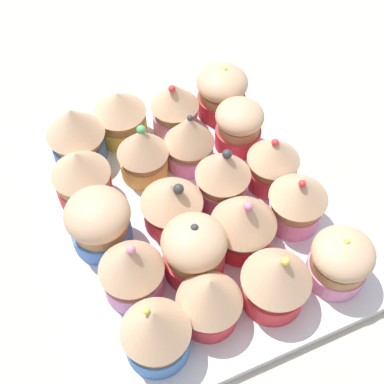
{
  "coord_description": "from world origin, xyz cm",
  "views": [
    {
      "loc": [
        12.97,
        29.87,
        48.72
      ],
      "look_at": [
        0.0,
        0.0,
        4.2
      ],
      "focal_mm": 49.6,
      "sensor_mm": 36.0,
      "label": 1
    }
  ],
  "objects_px": {
    "cupcake_18": "(209,299)",
    "cupcake_19": "(156,331)",
    "cupcake_4": "(239,125)",
    "cupcake_3": "(76,134)",
    "cupcake_8": "(272,160)",
    "cupcake_14": "(194,250)",
    "cupcake_16": "(340,260)",
    "cupcake_15": "(131,269)",
    "cupcake_17": "(276,279)",
    "cupcake_0": "(222,92)",
    "cupcake_9": "(222,175)",
    "cupcake_12": "(298,200)",
    "cupcake_5": "(189,140)",
    "cupcake_2": "(120,115)",
    "cupcake_11": "(100,225)",
    "cupcake_6": "(143,152)",
    "cupcake_7": "(81,176)",
    "cupcake_13": "(244,221)",
    "cupcake_10": "(172,203)",
    "baking_tray": "(192,211)",
    "cupcake_1": "(175,106)"
  },
  "relations": [
    {
      "from": "cupcake_3",
      "to": "cupcake_18",
      "type": "xyz_separation_m",
      "value": [
        -0.05,
        0.24,
        -0.0
      ]
    },
    {
      "from": "baking_tray",
      "to": "cupcake_4",
      "type": "distance_m",
      "value": 0.11
    },
    {
      "from": "cupcake_1",
      "to": "cupcake_19",
      "type": "height_order",
      "value": "cupcake_19"
    },
    {
      "from": "cupcake_0",
      "to": "cupcake_3",
      "type": "height_order",
      "value": "cupcake_3"
    },
    {
      "from": "cupcake_6",
      "to": "cupcake_19",
      "type": "bearing_deg",
      "value": 72.79
    },
    {
      "from": "cupcake_14",
      "to": "cupcake_9",
      "type": "bearing_deg",
      "value": -132.01
    },
    {
      "from": "cupcake_6",
      "to": "cupcake_12",
      "type": "distance_m",
      "value": 0.17
    },
    {
      "from": "cupcake_3",
      "to": "cupcake_14",
      "type": "distance_m",
      "value": 0.2
    },
    {
      "from": "cupcake_4",
      "to": "cupcake_7",
      "type": "distance_m",
      "value": 0.19
    },
    {
      "from": "cupcake_9",
      "to": "cupcake_14",
      "type": "distance_m",
      "value": 0.09
    },
    {
      "from": "cupcake_11",
      "to": "cupcake_15",
      "type": "distance_m",
      "value": 0.06
    },
    {
      "from": "baking_tray",
      "to": "cupcake_18",
      "type": "xyz_separation_m",
      "value": [
        0.04,
        0.12,
        0.04
      ]
    },
    {
      "from": "cupcake_9",
      "to": "cupcake_11",
      "type": "height_order",
      "value": "cupcake_9"
    },
    {
      "from": "cupcake_14",
      "to": "cupcake_16",
      "type": "xyz_separation_m",
      "value": [
        -0.12,
        0.06,
        -0.0
      ]
    },
    {
      "from": "cupcake_7",
      "to": "cupcake_11",
      "type": "height_order",
      "value": "cupcake_7"
    },
    {
      "from": "cupcake_8",
      "to": "cupcake_16",
      "type": "xyz_separation_m",
      "value": [
        -0.0,
        0.13,
        -0.0
      ]
    },
    {
      "from": "cupcake_13",
      "to": "cupcake_17",
      "type": "xyz_separation_m",
      "value": [
        0.0,
        0.07,
        0.0
      ]
    },
    {
      "from": "cupcake_8",
      "to": "cupcake_4",
      "type": "bearing_deg",
      "value": -81.63
    },
    {
      "from": "cupcake_9",
      "to": "cupcake_10",
      "type": "xyz_separation_m",
      "value": [
        0.06,
        0.01,
        -0.01
      ]
    },
    {
      "from": "baking_tray",
      "to": "cupcake_1",
      "type": "bearing_deg",
      "value": -103.94
    },
    {
      "from": "cupcake_3",
      "to": "cupcake_18",
      "type": "relative_size",
      "value": 1.05
    },
    {
      "from": "cupcake_11",
      "to": "cupcake_16",
      "type": "bearing_deg",
      "value": 147.13
    },
    {
      "from": "cupcake_4",
      "to": "cupcake_8",
      "type": "distance_m",
      "value": 0.06
    },
    {
      "from": "cupcake_8",
      "to": "cupcake_12",
      "type": "bearing_deg",
      "value": 87.01
    },
    {
      "from": "baking_tray",
      "to": "cupcake_10",
      "type": "bearing_deg",
      "value": 15.54
    },
    {
      "from": "cupcake_17",
      "to": "cupcake_18",
      "type": "relative_size",
      "value": 1.1
    },
    {
      "from": "cupcake_2",
      "to": "cupcake_11",
      "type": "xyz_separation_m",
      "value": [
        0.07,
        0.14,
        0.0
      ]
    },
    {
      "from": "cupcake_15",
      "to": "cupcake_19",
      "type": "xyz_separation_m",
      "value": [
        0.0,
        0.06,
        0.0
      ]
    },
    {
      "from": "cupcake_17",
      "to": "cupcake_12",
      "type": "bearing_deg",
      "value": -132.18
    },
    {
      "from": "cupcake_10",
      "to": "cupcake_11",
      "type": "xyz_separation_m",
      "value": [
        0.07,
        -0.0,
        0.0
      ]
    },
    {
      "from": "cupcake_10",
      "to": "cupcake_13",
      "type": "height_order",
      "value": "cupcake_13"
    },
    {
      "from": "cupcake_3",
      "to": "cupcake_9",
      "type": "height_order",
      "value": "cupcake_9"
    },
    {
      "from": "cupcake_11",
      "to": "baking_tray",
      "type": "bearing_deg",
      "value": -177.93
    },
    {
      "from": "cupcake_15",
      "to": "cupcake_5",
      "type": "bearing_deg",
      "value": -131.5
    },
    {
      "from": "cupcake_17",
      "to": "cupcake_19",
      "type": "height_order",
      "value": "same"
    },
    {
      "from": "cupcake_9",
      "to": "cupcake_18",
      "type": "xyz_separation_m",
      "value": [
        0.07,
        0.12,
        -0.0
      ]
    },
    {
      "from": "cupcake_10",
      "to": "cupcake_16",
      "type": "xyz_separation_m",
      "value": [
        -0.12,
        0.12,
        -0.0
      ]
    },
    {
      "from": "cupcake_7",
      "to": "cupcake_8",
      "type": "distance_m",
      "value": 0.2
    },
    {
      "from": "cupcake_6",
      "to": "cupcake_19",
      "type": "distance_m",
      "value": 0.21
    },
    {
      "from": "cupcake_0",
      "to": "cupcake_8",
      "type": "distance_m",
      "value": 0.12
    },
    {
      "from": "cupcake_18",
      "to": "cupcake_4",
      "type": "bearing_deg",
      "value": -123.42
    },
    {
      "from": "cupcake_18",
      "to": "cupcake_19",
      "type": "bearing_deg",
      "value": 9.72
    },
    {
      "from": "cupcake_0",
      "to": "cupcake_9",
      "type": "distance_m",
      "value": 0.13
    },
    {
      "from": "cupcake_16",
      "to": "cupcake_18",
      "type": "relative_size",
      "value": 0.88
    },
    {
      "from": "cupcake_1",
      "to": "cupcake_17",
      "type": "distance_m",
      "value": 0.25
    },
    {
      "from": "cupcake_16",
      "to": "cupcake_17",
      "type": "height_order",
      "value": "cupcake_17"
    },
    {
      "from": "cupcake_10",
      "to": "cupcake_14",
      "type": "relative_size",
      "value": 0.92
    },
    {
      "from": "cupcake_5",
      "to": "cupcake_16",
      "type": "height_order",
      "value": "cupcake_5"
    },
    {
      "from": "cupcake_12",
      "to": "cupcake_13",
      "type": "relative_size",
      "value": 0.96
    },
    {
      "from": "cupcake_13",
      "to": "cupcake_4",
      "type": "bearing_deg",
      "value": -114.6
    }
  ]
}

